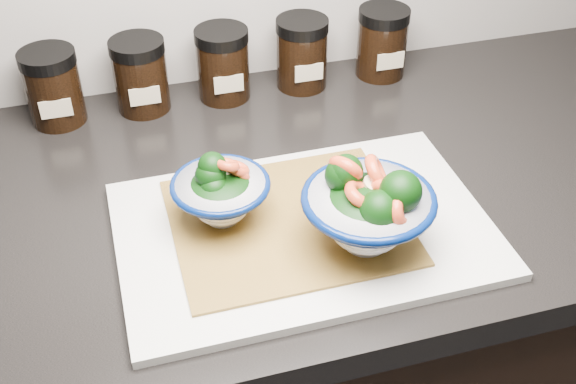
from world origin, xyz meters
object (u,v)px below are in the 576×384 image
object	(u,v)px
spice_jar_a	(53,87)
spice_jar_c	(223,64)
cutting_board	(304,230)
spice_jar_d	(302,53)
spice_jar_b	(140,75)
spice_jar_e	(382,42)
bowl_right	(368,209)
bowl_left	(220,192)

from	to	relation	value
spice_jar_a	spice_jar_c	bearing A→B (deg)	0.00
cutting_board	spice_jar_d	distance (m)	0.36
spice_jar_b	spice_jar_e	bearing A→B (deg)	0.00
spice_jar_d	spice_jar_e	bearing A→B (deg)	0.00
spice_jar_c	spice_jar_d	distance (m)	0.13
bowl_right	spice_jar_a	bearing A→B (deg)	130.24
cutting_board	bowl_right	distance (m)	0.10
bowl_left	spice_jar_d	world-z (taller)	spice_jar_d
spice_jar_a	spice_jar_e	xyz separation A→B (m)	(0.51, 0.00, 0.00)
spice_jar_b	spice_jar_c	xyz separation A→B (m)	(0.13, 0.00, 0.00)
cutting_board	bowl_left	size ratio (longest dim) A/B	3.73
spice_jar_d	spice_jar_e	xyz separation A→B (m)	(0.14, 0.00, 0.00)
spice_jar_c	spice_jar_e	xyz separation A→B (m)	(0.26, 0.00, 0.00)
bowl_right	spice_jar_a	xyz separation A→B (m)	(-0.34, 0.40, -0.01)
spice_jar_a	spice_jar_d	bearing A→B (deg)	0.00
bowl_right	spice_jar_a	world-z (taller)	bowl_right
spice_jar_d	cutting_board	bearing A→B (deg)	-106.45
cutting_board	bowl_left	distance (m)	0.11
spice_jar_b	spice_jar_d	world-z (taller)	same
bowl_left	spice_jar_c	distance (m)	0.31
bowl_right	cutting_board	bearing A→B (deg)	139.22
spice_jar_a	spice_jar_d	world-z (taller)	same
bowl_left	spice_jar_a	world-z (taller)	spice_jar_a
cutting_board	spice_jar_d	size ratio (longest dim) A/B	3.98
cutting_board	bowl_right	bearing A→B (deg)	-40.78
spice_jar_a	spice_jar_e	bearing A→B (deg)	0.00
spice_jar_d	spice_jar_e	world-z (taller)	same
spice_jar_a	spice_jar_b	bearing A→B (deg)	0.00
bowl_right	spice_jar_c	world-z (taller)	bowl_right
cutting_board	spice_jar_c	distance (m)	0.35
bowl_right	spice_jar_c	bearing A→B (deg)	101.97
spice_jar_b	cutting_board	bearing A→B (deg)	-66.56
spice_jar_a	spice_jar_b	world-z (taller)	same
bowl_right	spice_jar_c	xyz separation A→B (m)	(-0.08, 0.40, -0.01)
bowl_left	spice_jar_a	bearing A→B (deg)	121.00
spice_jar_a	spice_jar_e	size ratio (longest dim) A/B	1.00
spice_jar_c	spice_jar_e	bearing A→B (deg)	0.00
spice_jar_a	spice_jar_b	distance (m)	0.13
spice_jar_c	spice_jar_b	bearing A→B (deg)	180.00
bowl_right	spice_jar_d	world-z (taller)	bowl_right
spice_jar_c	spice_jar_e	size ratio (longest dim) A/B	1.00
cutting_board	spice_jar_a	distance (m)	0.45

